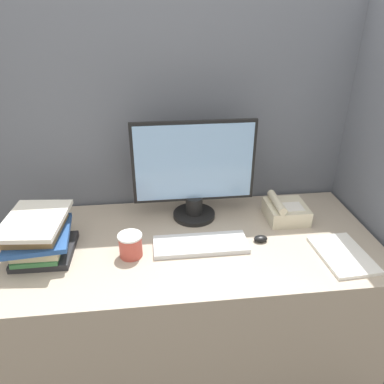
# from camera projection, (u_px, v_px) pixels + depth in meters

# --- Properties ---
(cubicle_panel_rear) EXTENTS (2.02, 0.04, 1.76)m
(cubicle_panel_rear) POSITION_uv_depth(u_px,v_px,m) (178.00, 177.00, 1.89)
(cubicle_panel_rear) COLOR slate
(cubicle_panel_rear) RESTS_ON ground_plane
(cubicle_panel_right) EXTENTS (0.04, 0.79, 1.76)m
(cubicle_panel_right) POSITION_uv_depth(u_px,v_px,m) (377.00, 203.00, 1.65)
(cubicle_panel_right) COLOR slate
(cubicle_panel_right) RESTS_ON ground_plane
(desk) EXTENTS (1.62, 0.73, 0.77)m
(desk) POSITION_uv_depth(u_px,v_px,m) (187.00, 308.00, 1.76)
(desk) COLOR tan
(desk) RESTS_ON ground_plane
(monitor) EXTENTS (0.55, 0.20, 0.46)m
(monitor) POSITION_uv_depth(u_px,v_px,m) (194.00, 173.00, 1.67)
(monitor) COLOR black
(monitor) RESTS_ON desk
(keyboard) EXTENTS (0.39, 0.15, 0.02)m
(keyboard) POSITION_uv_depth(u_px,v_px,m) (201.00, 244.00, 1.55)
(keyboard) COLOR silver
(keyboard) RESTS_ON desk
(mouse) EXTENTS (0.06, 0.04, 0.03)m
(mouse) POSITION_uv_depth(u_px,v_px,m) (261.00, 239.00, 1.58)
(mouse) COLOR black
(mouse) RESTS_ON desk
(coffee_cup) EXTENTS (0.10, 0.10, 0.10)m
(coffee_cup) POSITION_uv_depth(u_px,v_px,m) (131.00, 245.00, 1.48)
(coffee_cup) COLOR #BF4C3F
(coffee_cup) RESTS_ON desk
(book_stack) EXTENTS (0.26, 0.32, 0.16)m
(book_stack) POSITION_uv_depth(u_px,v_px,m) (39.00, 236.00, 1.47)
(book_stack) COLOR #262628
(book_stack) RESTS_ON desk
(desk_telephone) EXTENTS (0.18, 0.18, 0.11)m
(desk_telephone) POSITION_uv_depth(u_px,v_px,m) (285.00, 211.00, 1.73)
(desk_telephone) COLOR beige
(desk_telephone) RESTS_ON desk
(paper_pile) EXTENTS (0.20, 0.28, 0.01)m
(paper_pile) POSITION_uv_depth(u_px,v_px,m) (343.00, 255.00, 1.49)
(paper_pile) COLOR white
(paper_pile) RESTS_ON desk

